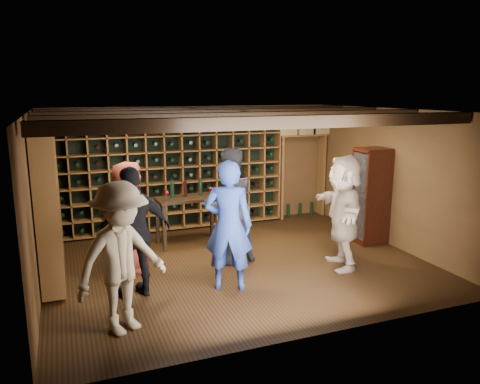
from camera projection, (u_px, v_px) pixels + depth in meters
name	position (u px, v px, depth m)	size (l,w,h in m)	color
ground	(238.00, 264.00, 7.73)	(6.00, 6.00, 0.00)	black
room_shell	(237.00, 116.00, 7.27)	(6.00, 6.00, 6.00)	brown
wine_rack_back	(173.00, 174.00, 9.43)	(4.65, 0.30, 2.20)	brown
wine_rack_left	(49.00, 200.00, 7.25)	(0.30, 2.65, 2.20)	brown
crate_shelf	(302.00, 148.00, 10.36)	(1.20, 0.32, 2.07)	brown
display_cabinet	(370.00, 198.00, 8.69)	(0.55, 0.50, 1.75)	#33110A
man_blue_shirt	(228.00, 226.00, 6.59)	(0.68, 0.45, 1.88)	navy
man_grey_suit	(229.00, 206.00, 7.65)	(0.93, 0.73, 1.91)	black
guest_red_floral	(129.00, 217.00, 7.30)	(0.85, 0.56, 1.75)	maroon
guest_woman_black	(134.00, 233.00, 6.33)	(1.07, 0.45, 1.83)	black
guest_khaki	(121.00, 258.00, 5.40)	(1.17, 0.67, 1.81)	#84755B
guest_beige	(343.00, 212.00, 7.44)	(1.70, 0.54, 1.83)	tan
tasting_table	(189.00, 203.00, 8.60)	(1.21, 0.66, 1.17)	black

